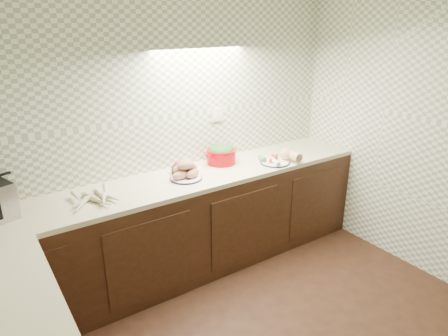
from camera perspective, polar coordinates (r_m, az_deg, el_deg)
room at (r=2.00m, az=13.97°, el=4.33°), size 3.60×3.60×2.60m
counter at (r=2.72m, az=-10.43°, el=-19.05°), size 3.60×3.60×0.90m
parsnip_pile at (r=3.09m, az=-17.80°, el=-4.05°), size 0.37×0.36×0.07m
sweet_potato_plate at (r=3.36m, az=-5.52°, el=-0.49°), size 0.28×0.27×0.16m
onion_bowl at (r=3.48m, az=-6.31°, el=-0.06°), size 0.16×0.16×0.12m
dutch_oven at (r=3.69m, az=-0.38°, el=2.05°), size 0.34×0.30×0.19m
veg_plate at (r=3.77m, az=7.97°, el=1.50°), size 0.35×0.29×0.13m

